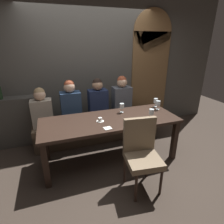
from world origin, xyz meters
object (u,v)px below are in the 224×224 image
Objects in this scene: diner_near_end at (122,98)px; wine_glass_near_right at (122,106)px; diner_far_end at (98,101)px; wine_glass_center_front at (158,103)px; diner_bearded at (71,104)px; espresso_cup at (100,120)px; wine_glass_center_back at (156,101)px; dining_table at (110,124)px; banquette_bench at (99,129)px; wine_glass_far_left at (151,112)px; diner_redhead at (42,109)px; chair_near_side at (142,150)px.

diner_near_end is 5.08× the size of wine_glass_near_right.
diner_far_end reaches higher than wine_glass_center_front.
diner_bearded reaches higher than espresso_cup.
wine_glass_near_right is 1.00× the size of wine_glass_center_back.
diner_bearded is 1.58m from wine_glass_center_back.
espresso_cup is (0.35, -0.71, -0.08)m from diner_bearded.
dining_table is at bearing -172.22° from wine_glass_center_front.
diner_bearded is 1.01× the size of diner_far_end.
banquette_bench is 15.24× the size of wine_glass_far_left.
wine_glass_near_right is 1.37× the size of espresso_cup.
diner_far_end is 4.98× the size of wine_glass_center_front.
banquette_bench is 15.24× the size of wine_glass_center_front.
banquette_bench is 3.47× the size of diner_redhead.
diner_bearded is at bearing 116.42° from espresso_cup.
diner_bearded reaches higher than diner_far_end.
chair_near_side reaches higher than wine_glass_center_back.
dining_table is at bearing -51.91° from diner_bearded.
espresso_cup is (-0.17, -0.74, 0.54)m from banquette_bench.
diner_bearded is at bearing -177.18° from banquette_bench.
diner_near_end reaches higher than diner_redhead.
chair_near_side is 1.18× the size of diner_bearded.
wine_glass_center_back is (1.00, -0.43, 0.62)m from banquette_bench.
diner_near_end reaches higher than diner_bearded.
wine_glass_far_left reaches higher than banquette_bench.
wine_glass_far_left is at bearing -55.14° from diner_far_end.
wine_glass_center_front is 0.14m from wine_glass_center_back.
banquette_bench is 15.24× the size of wine_glass_center_back.
diner_near_end is 5.08× the size of wine_glass_center_back.
dining_table is 18.33× the size of espresso_cup.
diner_near_end reaches higher than banquette_bench.
diner_near_end is (0.49, -0.00, 0.01)m from diner_far_end.
diner_bearded is at bearing 165.22° from wine_glass_center_back.
banquette_bench is 2.55× the size of chair_near_side.
banquette_bench is 15.24× the size of wine_glass_near_right.
wine_glass_center_front is at bearing 44.74° from wine_glass_far_left.
diner_near_end is 0.75m from wine_glass_center_front.
diner_bearded reaches higher than wine_glass_far_left.
diner_redhead is at bearing 150.83° from wine_glass_far_left.
diner_redhead is 2.09m from wine_glass_center_back.
wine_glass_center_back is 1.37× the size of espresso_cup.
chair_near_side is 1.19m from wine_glass_center_front.
chair_near_side reaches higher than dining_table.
diner_redhead is 1.03m from diner_far_end.
diner_redhead reaches higher than wine_glass_near_right.
wine_glass_center_front and wine_glass_near_right have the same top height.
wine_glass_near_right is (0.29, -0.49, 0.63)m from banquette_bench.
wine_glass_center_front is at bearing -19.92° from diner_bearded.
chair_near_side is at bearing -62.48° from diner_bearded.
diner_redhead is at bearing 138.38° from espresso_cup.
wine_glass_center_back is (0.03, 0.14, -0.00)m from wine_glass_center_front.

